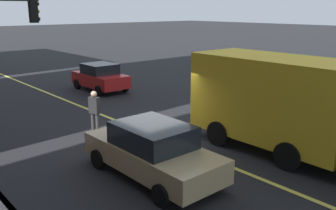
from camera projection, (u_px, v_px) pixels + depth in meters
ground at (154, 136)px, 14.42m from camera, size 200.00×200.00×0.00m
lane_stripe_center at (154, 136)px, 14.42m from camera, size 80.00×0.16×0.01m
car_tan at (152, 150)px, 10.81m from camera, size 4.65×2.05×1.61m
car_red at (100, 77)px, 22.31m from camera, size 3.92×1.99×1.62m
truck_yellow at (296, 106)px, 12.11m from camera, size 8.08×2.62×3.26m
pedestrian_with_backpack at (95, 109)px, 14.34m from camera, size 0.47×0.45×1.77m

